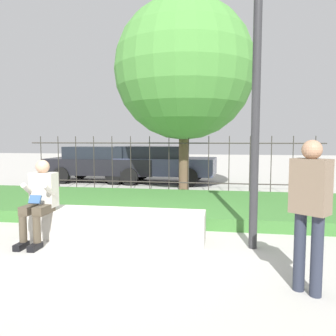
{
  "coord_description": "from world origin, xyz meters",
  "views": [
    {
      "loc": [
        1.48,
        -4.92,
        1.59
      ],
      "look_at": [
        0.07,
        3.89,
        0.81
      ],
      "focal_mm": 35.0,
      "sensor_mm": 36.0,
      "label": 1
    }
  ],
  "objects_px": {
    "car_parked_center": "(156,163)",
    "person_seated_reader": "(40,197)",
    "street_lamp": "(256,82)",
    "tree_behind_fence": "(184,70)",
    "person_passerby": "(310,204)",
    "car_parked_left": "(102,163)",
    "stone_bench": "(113,226)"
  },
  "relations": [
    {
      "from": "person_seated_reader",
      "to": "street_lamp",
      "type": "relative_size",
      "value": 0.33
    },
    {
      "from": "person_seated_reader",
      "to": "tree_behind_fence",
      "type": "relative_size",
      "value": 0.22
    },
    {
      "from": "person_seated_reader",
      "to": "person_passerby",
      "type": "bearing_deg",
      "value": -17.47
    },
    {
      "from": "person_passerby",
      "to": "tree_behind_fence",
      "type": "height_order",
      "value": "tree_behind_fence"
    },
    {
      "from": "person_seated_reader",
      "to": "tree_behind_fence",
      "type": "xyz_separation_m",
      "value": [
        1.65,
        5.21,
        2.93
      ]
    },
    {
      "from": "tree_behind_fence",
      "to": "car_parked_left",
      "type": "bearing_deg",
      "value": 149.71
    },
    {
      "from": "car_parked_left",
      "to": "person_passerby",
      "type": "xyz_separation_m",
      "value": [
        5.32,
        -8.3,
        0.23
      ]
    },
    {
      "from": "stone_bench",
      "to": "car_parked_center",
      "type": "height_order",
      "value": "car_parked_center"
    },
    {
      "from": "person_passerby",
      "to": "street_lamp",
      "type": "distance_m",
      "value": 2.05
    },
    {
      "from": "car_parked_center",
      "to": "person_seated_reader",
      "type": "bearing_deg",
      "value": -89.57
    },
    {
      "from": "street_lamp",
      "to": "tree_behind_fence",
      "type": "bearing_deg",
      "value": 107.54
    },
    {
      "from": "person_passerby",
      "to": "tree_behind_fence",
      "type": "xyz_separation_m",
      "value": [
        -2.0,
        6.35,
        2.69
      ]
    },
    {
      "from": "tree_behind_fence",
      "to": "person_passerby",
      "type": "bearing_deg",
      "value": -72.57
    },
    {
      "from": "person_passerby",
      "to": "street_lamp",
      "type": "xyz_separation_m",
      "value": [
        -0.42,
        1.37,
        1.47
      ]
    },
    {
      "from": "car_parked_center",
      "to": "person_passerby",
      "type": "height_order",
      "value": "person_passerby"
    },
    {
      "from": "street_lamp",
      "to": "person_passerby",
      "type": "bearing_deg",
      "value": -72.97
    },
    {
      "from": "stone_bench",
      "to": "street_lamp",
      "type": "bearing_deg",
      "value": -2.17
    },
    {
      "from": "car_parked_left",
      "to": "tree_behind_fence",
      "type": "xyz_separation_m",
      "value": [
        3.32,
        -1.94,
        2.92
      ]
    },
    {
      "from": "stone_bench",
      "to": "street_lamp",
      "type": "height_order",
      "value": "street_lamp"
    },
    {
      "from": "car_parked_center",
      "to": "street_lamp",
      "type": "xyz_separation_m",
      "value": [
        2.84,
        -7.01,
        1.68
      ]
    },
    {
      "from": "person_seated_reader",
      "to": "car_parked_left",
      "type": "height_order",
      "value": "car_parked_left"
    },
    {
      "from": "car_parked_left",
      "to": "person_passerby",
      "type": "bearing_deg",
      "value": -57.14
    },
    {
      "from": "person_passerby",
      "to": "tree_behind_fence",
      "type": "relative_size",
      "value": 0.28
    },
    {
      "from": "person_seated_reader",
      "to": "person_passerby",
      "type": "xyz_separation_m",
      "value": [
        3.64,
        -1.15,
        0.24
      ]
    },
    {
      "from": "street_lamp",
      "to": "tree_behind_fence",
      "type": "height_order",
      "value": "tree_behind_fence"
    },
    {
      "from": "tree_behind_fence",
      "to": "person_seated_reader",
      "type": "bearing_deg",
      "value": -107.57
    },
    {
      "from": "street_lamp",
      "to": "tree_behind_fence",
      "type": "distance_m",
      "value": 5.37
    },
    {
      "from": "stone_bench",
      "to": "person_seated_reader",
      "type": "bearing_deg",
      "value": -163.93
    },
    {
      "from": "street_lamp",
      "to": "person_seated_reader",
      "type": "bearing_deg",
      "value": -176.05
    },
    {
      "from": "person_seated_reader",
      "to": "car_parked_center",
      "type": "xyz_separation_m",
      "value": [
        0.38,
        7.23,
        0.03
      ]
    },
    {
      "from": "stone_bench",
      "to": "person_passerby",
      "type": "distance_m",
      "value": 3.05
    },
    {
      "from": "person_passerby",
      "to": "car_parked_center",
      "type": "bearing_deg",
      "value": 150.1
    }
  ]
}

